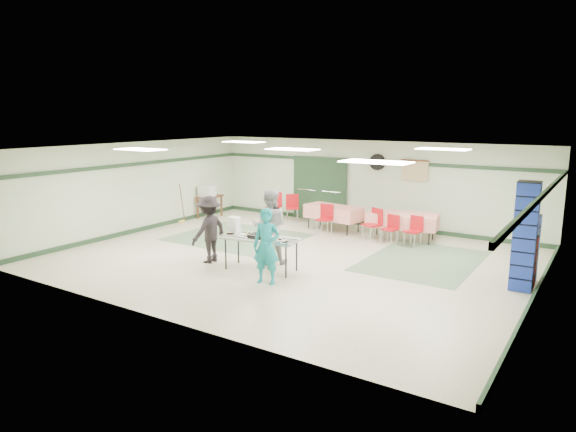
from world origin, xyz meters
The scene contains 42 objects.
floor centered at (0.00, 0.00, 0.00)m, with size 11.00×11.00×0.00m, color beige.
ceiling centered at (0.00, 0.00, 2.70)m, with size 11.00×11.00×0.00m, color white.
wall_back centered at (0.00, 4.50, 1.35)m, with size 11.00×11.00×0.00m, color beige.
wall_front centered at (0.00, -4.50, 1.35)m, with size 11.00×11.00×0.00m, color beige.
wall_left centered at (-5.50, 0.00, 1.35)m, with size 9.00×9.00×0.00m, color beige.
wall_right centered at (5.50, 0.00, 1.35)m, with size 9.00×9.00×0.00m, color beige.
trim_back centered at (0.00, 4.47, 2.05)m, with size 11.00×0.06×0.10m, color #1F3922.
baseboard_back centered at (0.00, 4.47, 0.06)m, with size 11.00×0.06×0.12m, color #1F3922.
trim_left centered at (-5.47, 0.00, 2.05)m, with size 9.00×0.06×0.10m, color #1F3922.
baseboard_left centered at (-5.47, 0.00, 0.06)m, with size 9.00×0.06×0.12m, color #1F3922.
trim_right centered at (5.47, 0.00, 2.05)m, with size 9.00×0.06×0.10m, color #1F3922.
baseboard_right centered at (5.47, 0.00, 0.06)m, with size 9.00×0.06×0.12m, color #1F3922.
green_patch_a centered at (-2.50, 1.00, 0.00)m, with size 3.50×3.00×0.01m, color slate.
green_patch_b centered at (2.80, 1.50, 0.00)m, with size 2.50×3.50×0.01m, color slate.
double_door_left centered at (-2.20, 4.44, 1.05)m, with size 0.90×0.06×2.10m, color gray.
double_door_right centered at (-1.25, 4.44, 1.05)m, with size 0.90×0.06×2.10m, color gray.
door_frame centered at (-1.73, 4.42, 1.05)m, with size 2.00×0.03×2.15m, color #1F3922.
wall_fan centered at (0.30, 4.44, 2.05)m, with size 0.50×0.50×0.10m, color black.
scroll_banner centered at (1.50, 4.44, 1.85)m, with size 0.80×0.02×0.60m, color tan.
serving_table centered at (-0.06, -1.24, 0.71)m, with size 1.84×0.95×0.76m.
sheet_tray_right centered at (0.53, -1.31, 0.77)m, with size 0.58×0.44×0.02m, color silver.
sheet_tray_mid centered at (-0.22, -1.17, 0.77)m, with size 0.53×0.40×0.02m, color silver.
sheet_tray_left centered at (-0.60, -1.34, 0.77)m, with size 0.61×0.46×0.02m, color silver.
baking_pan centered at (-0.08, -1.30, 0.80)m, with size 0.43×0.27×0.08m, color black.
foam_box_stack centered at (-0.85, -1.21, 0.95)m, with size 0.24×0.22×0.39m, color white.
volunteer_teal centered at (0.58, -1.92, 0.80)m, with size 0.58×0.38×1.60m, color teal.
volunteer_grey centered at (-0.24, -0.61, 0.89)m, with size 0.86×0.67×1.78m, color gray.
volunteer_dark centered at (-1.48, -1.38, 0.80)m, with size 1.04×0.60×1.60m, color black.
dining_table_a centered at (1.60, 3.29, 0.57)m, with size 2.04×1.13×0.77m.
dining_table_b centered at (-0.60, 3.29, 0.57)m, with size 1.86×1.04×0.77m.
chair_a centered at (1.50, 2.72, 0.48)m, with size 0.43×0.43×0.80m.
chair_b centered at (0.99, 2.73, 0.57)m, with size 0.57×0.57×0.92m.
chair_c centered at (2.16, 2.72, 0.51)m, with size 0.47×0.47×0.84m.
chair_d centered at (-0.56, 2.73, 0.54)m, with size 0.45×0.45×0.89m.
chair_loose_a centered at (-2.38, 3.77, 0.55)m, with size 0.58×0.58×0.90m.
chair_loose_b centered at (-2.97, 3.58, 0.58)m, with size 0.52×0.52×0.94m.
crate_stack_blue_a centered at (5.15, 1.17, 0.72)m, with size 0.37×0.37×1.45m, color #19289B.
crate_stack_red centered at (5.15, 0.65, 0.55)m, with size 0.42×0.42×1.10m, color #A21E10.
crate_stack_blue_b centered at (5.15, 0.54, 1.11)m, with size 0.43×0.43×2.22m, color #19289B.
printer_table centered at (-5.15, 2.80, 0.64)m, with size 0.71×0.99×0.74m.
office_printer centered at (-5.15, 2.69, 0.94)m, with size 0.48×0.42×0.38m, color silver.
broom centered at (-5.23, 1.56, 0.67)m, with size 0.03×0.03×1.29m, color brown.
Camera 1 is at (6.56, -10.37, 3.50)m, focal length 32.00 mm.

